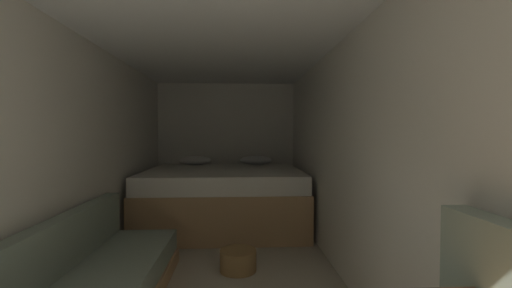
{
  "coord_description": "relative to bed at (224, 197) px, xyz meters",
  "views": [
    {
      "loc": [
        0.21,
        -0.31,
        1.29
      ],
      "look_at": [
        0.37,
        2.69,
        1.19
      ],
      "focal_mm": 22.67,
      "sensor_mm": 36.0,
      "label": 1
    }
  ],
  "objects": [
    {
      "name": "wall_left",
      "position": [
        -1.15,
        -1.86,
        0.66
      ],
      "size": [
        0.05,
        5.52,
        2.12
      ],
      "primitive_type": "cube",
      "color": "silver",
      "rests_on": "ground"
    },
    {
      "name": "wall_back",
      "position": [
        0.0,
        0.93,
        0.66
      ],
      "size": [
        2.34,
        0.05,
        2.12
      ],
      "primitive_type": "cube",
      "color": "silver",
      "rests_on": "ground"
    },
    {
      "name": "wall_right",
      "position": [
        1.15,
        -1.86,
        0.66
      ],
      "size": [
        0.05,
        5.52,
        2.12
      ],
      "primitive_type": "cube",
      "color": "silver",
      "rests_on": "ground"
    },
    {
      "name": "bed",
      "position": [
        0.0,
        0.0,
        0.0
      ],
      "size": [
        2.12,
        1.72,
        0.94
      ],
      "color": "tan",
      "rests_on": "ground"
    },
    {
      "name": "wicker_basket",
      "position": [
        0.2,
        -1.47,
        -0.3
      ],
      "size": [
        0.34,
        0.34,
        0.19
      ],
      "color": "olive",
      "rests_on": "ground"
    },
    {
      "name": "ceiling_slab",
      "position": [
        0.0,
        -1.86,
        1.74
      ],
      "size": [
        2.34,
        5.52,
        0.05
      ],
      "primitive_type": "cube",
      "color": "white",
      "rests_on": "wall_left"
    }
  ]
}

